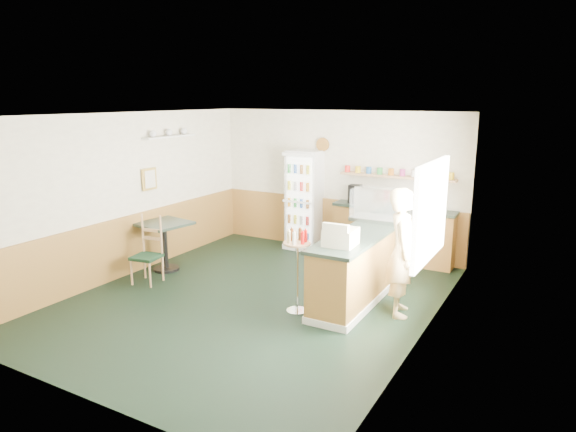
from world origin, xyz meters
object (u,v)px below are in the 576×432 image
Objects in this scene: display_case at (381,206)px; condiment_stand at (297,260)px; cafe_table at (165,237)px; cash_register at (341,237)px; shopkeeper at (402,252)px; cafe_chair at (150,248)px; drinks_fridge at (304,200)px.

condiment_stand is (-0.57, -1.73, -0.50)m from display_case.
condiment_stand is 1.32× the size of cafe_table.
display_case is 0.76× the size of condiment_stand.
cash_register is at bearing -90.00° from display_case.
shopkeeper reaches higher than cafe_table.
condiment_stand is at bearing -7.19° from cafe_chair.
drinks_fridge is 2.16× the size of display_case.
cafe_chair is (-2.65, -0.08, -0.19)m from condiment_stand.
drinks_fridge is at bearing 116.00° from condiment_stand.
condiment_stand is at bearing -9.11° from cafe_table.
cash_register is at bearing 15.58° from condiment_stand.
drinks_fridge is 3.15m from condiment_stand.
cash_register is 0.35× the size of condiment_stand.
condiment_stand is at bearing -64.00° from drinks_fridge.
drinks_fridge is 2.80m from cafe_table.
drinks_fridge is 1.65× the size of condiment_stand.
display_case is (1.95, -1.10, 0.30)m from drinks_fridge.
cash_register is (0.00, -1.57, -0.14)m from display_case.
display_case reaches higher than cafe_table.
drinks_fridge is 4.67× the size of cash_register.
condiment_stand is 2.66m from cafe_chair.
shopkeeper is (0.70, -1.09, -0.38)m from display_case.
cafe_chair is at bearing -178.49° from cash_register.
display_case is at bearing -29.38° from drinks_fridge.
shopkeeper is at bearing 1.45° from cafe_chair.
cafe_table is 0.82× the size of cafe_chair.
drinks_fridge is 3.31m from cash_register.
condiment_stand is at bearing 97.43° from shopkeeper.
cafe_chair is (0.18, -0.54, -0.03)m from cafe_table.
cash_register is 0.46× the size of cafe_table.
shopkeeper is 1.51× the size of condiment_stand.
cafe_chair is at bearing -113.61° from drinks_fridge.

